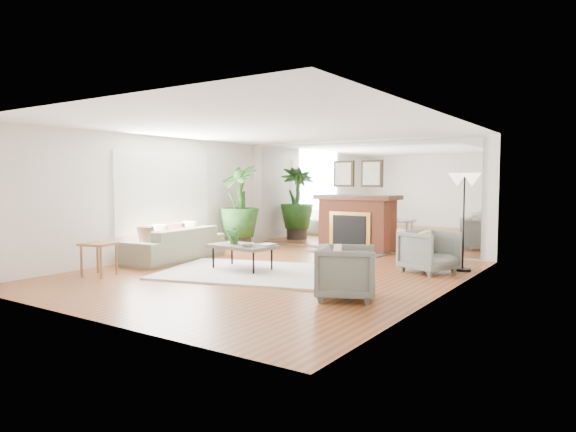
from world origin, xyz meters
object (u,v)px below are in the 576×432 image
Objects in this scene: coffee_table at (242,247)px; sofa at (174,244)px; armchair_back at (429,252)px; fireplace at (354,223)px; potted_ficus at (239,204)px; floor_lamp at (464,187)px; armchair_front at (346,272)px; side_table at (99,248)px.

coffee_table is 1.90m from sofa.
fireplace is at bearing 76.92° from armchair_back.
fireplace is 2.68m from potted_ficus.
coffee_table is 4.05m from floor_lamp.
fireplace is at bearing 157.95° from floor_lamp.
floor_lamp is (0.44, 0.51, 1.11)m from armchair_back.
armchair_front is at bearing -64.60° from fireplace.
floor_lamp is (0.72, 3.08, 1.11)m from armchair_front.
coffee_table is at bearing 78.95° from sofa.
coffee_table is 1.50× the size of armchair_front.
sofa is at bearing 174.54° from coffee_table.
side_table is at bearing -114.09° from fireplace.
coffee_table is 0.53× the size of sofa.
side_table is 0.31× the size of potted_ficus.
sofa is at bearing -90.35° from potted_ficus.
armchair_back is at bearing -31.49° from armchair_front.
armchair_back is 2.59m from armchair_front.
sofa is at bearing 129.66° from armchair_back.
floor_lamp is (4.93, 3.90, 1.01)m from side_table.
coffee_table is 1.48× the size of armchair_back.
fireplace is 3.32m from coffee_table.
fireplace is 2.53× the size of armchair_back.
armchair_back reaches higher than coffee_table.
fireplace is 1.71× the size of coffee_table.
fireplace reaches higher than potted_ficus.
coffee_table is 2.41m from side_table.
potted_ficus is at bearing 174.05° from sofa.
armchair_back reaches higher than side_table.
armchair_back is (2.82, 1.66, -0.06)m from coffee_table.
armchair_back is (4.71, 1.48, 0.04)m from sofa.
fireplace is 4.63m from armchair_front.
sofa is at bearing -158.92° from floor_lamp.
side_table is 3.99m from potted_ficus.
floor_lamp is (5.15, 1.99, 1.15)m from sofa.
coffee_table is (-0.56, -3.26, -0.24)m from fireplace.
side_table is 6.36m from floor_lamp.
fireplace is at bearing 0.07° from armchair_front.
armchair_back is 1.02× the size of armchair_front.
potted_ficus reaches higher than coffee_table.
armchair_front is at bearing 70.53° from sofa.
side_table is (-4.49, -3.39, 0.10)m from armchair_back.
floor_lamp reaches higher than coffee_table.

